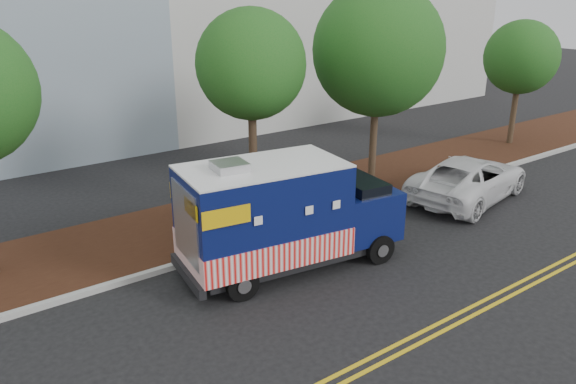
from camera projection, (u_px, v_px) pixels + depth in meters
ground at (304, 255)px, 15.62m from camera, size 120.00×120.00×0.00m
curb at (275, 236)px, 16.65m from camera, size 120.00×0.18×0.15m
mulch_strip at (238, 214)px, 18.25m from camera, size 120.00×4.00×0.15m
centerline_near at (428, 329)px, 12.24m from camera, size 120.00×0.10×0.01m
centerline_far at (437, 334)px, 12.05m from camera, size 120.00×0.10×0.01m
tree_b at (251, 65)px, 16.73m from camera, size 3.33×3.33×6.52m
tree_c at (378, 50)px, 19.21m from camera, size 4.54×4.54×7.26m
tree_d at (521, 57)px, 24.99m from camera, size 3.26×3.26×5.72m
sign_post at (191, 213)px, 15.34m from camera, size 0.06×0.06×2.40m
food_truck at (282, 218)px, 14.45m from camera, size 6.18×2.99×3.13m
white_car at (469, 178)px, 19.54m from camera, size 5.80×3.53×1.50m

